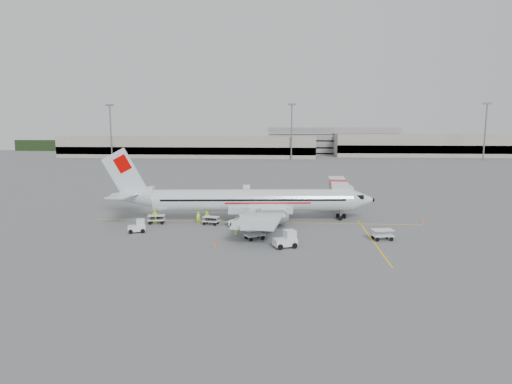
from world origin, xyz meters
TOP-DOWN VIEW (x-y plane):
  - ground at (0.00, 0.00)m, footprint 360.00×360.00m
  - stripe_lead at (0.00, 0.00)m, footprint 44.00×0.20m
  - stripe_cross at (14.00, -8.00)m, footprint 0.20×20.00m
  - terminal_west at (-40.00, 130.00)m, footprint 110.00×22.00m
  - terminal_east at (70.00, 145.00)m, footprint 90.00×26.00m
  - parking_garage at (25.00, 160.00)m, footprint 62.00×24.00m
  - treeline at (0.00, 175.00)m, footprint 300.00×3.00m
  - mast_west at (-70.00, 118.00)m, footprint 3.20×1.20m
  - mast_center at (5.00, 118.00)m, footprint 3.20×1.20m
  - mast_east at (80.00, 118.00)m, footprint 3.20×1.20m
  - aircraft at (-0.28, 0.74)m, footprint 37.85×31.01m
  - jet_bridge at (12.08, 9.72)m, footprint 3.94×17.62m
  - belt_loader at (-1.05, -2.68)m, footprint 5.41×2.33m
  - tug_fore at (4.22, -12.11)m, footprint 2.73×2.21m
  - tug_mid at (-1.71, -3.16)m, footprint 2.23×1.50m
  - tug_aft at (-13.79, -6.88)m, footprint 2.33×1.77m
  - cart_loaded_a at (-5.59, -2.00)m, footprint 2.26×1.59m
  - cart_loaded_b at (-12.89, -2.00)m, footprint 2.42×1.68m
  - cart_empty_a at (0.73, -9.03)m, footprint 2.57×2.30m
  - cart_empty_b at (15.14, -8.12)m, footprint 2.58×1.83m
  - cone_nose at (22.39, 1.65)m, footprint 0.35×0.35m
  - cone_port at (6.07, 13.03)m, footprint 0.36×0.36m
  - cone_stbd at (-3.28, -12.36)m, footprint 0.33×0.33m
  - crew_a at (-7.37, -1.50)m, footprint 0.69×0.62m
  - crew_b at (-6.21, -1.50)m, footprint 1.03×0.98m
  - crew_c at (-1.63, -7.00)m, footprint 0.93×1.25m
  - crew_d at (-13.11, -1.91)m, footprint 1.18×0.77m

SIDE VIEW (x-z plane):
  - ground at x=0.00m, z-range 0.00..0.00m
  - stripe_lead at x=0.00m, z-range 0.00..0.01m
  - stripe_cross at x=14.00m, z-range 0.00..0.01m
  - cone_stbd at x=-3.28m, z-range 0.00..0.55m
  - cone_nose at x=22.39m, z-range 0.00..0.57m
  - cone_port at x=6.07m, z-range 0.00..0.59m
  - cart_loaded_a at x=-5.59m, z-range 0.00..1.08m
  - cart_empty_a at x=0.73m, z-range 0.00..1.15m
  - cart_loaded_b at x=-12.89m, z-range 0.00..1.16m
  - cart_empty_b at x=15.14m, z-range 0.00..1.22m
  - tug_aft at x=-13.79m, z-range 0.00..1.59m
  - tug_mid at x=-1.71m, z-range 0.00..1.59m
  - crew_a at x=-7.37m, z-range 0.00..1.59m
  - crew_b at x=-6.21m, z-range 0.00..1.68m
  - crew_c at x=-1.63m, z-range 0.00..1.73m
  - tug_fore at x=4.22m, z-range 0.00..1.84m
  - crew_d at x=-13.11m, z-range 0.00..1.86m
  - belt_loader at x=-1.05m, z-range 0.00..2.86m
  - jet_bridge at x=12.08m, z-range 0.00..4.60m
  - treeline at x=0.00m, z-range 0.00..6.00m
  - terminal_west at x=-40.00m, z-range 0.00..9.00m
  - aircraft at x=-0.28m, z-range 0.00..9.73m
  - terminal_east at x=70.00m, z-range 0.00..10.00m
  - parking_garage at x=25.00m, z-range 0.00..14.00m
  - mast_west at x=-70.00m, z-range 0.00..22.00m
  - mast_center at x=5.00m, z-range 0.00..22.00m
  - mast_east at x=80.00m, z-range 0.00..22.00m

